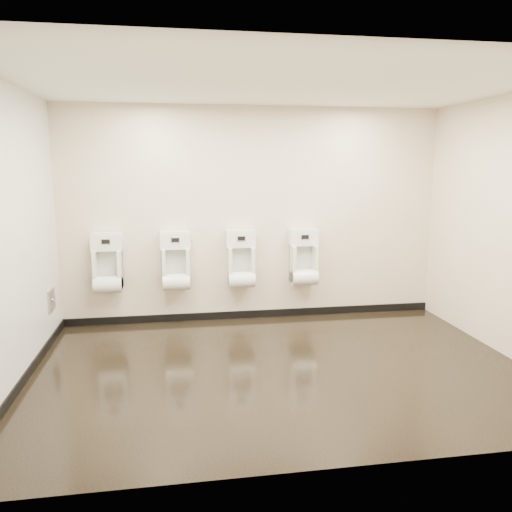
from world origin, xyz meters
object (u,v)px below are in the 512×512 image
at_px(access_panel, 51,300).
at_px(urinal_2, 241,263).
at_px(urinal_3, 304,261).
at_px(urinal_1, 176,265).
at_px(urinal_0, 108,267).

height_order(access_panel, urinal_2, urinal_2).
xyz_separation_m(urinal_2, urinal_3, (0.84, 0.00, 0.00)).
bearing_deg(urinal_3, access_panel, -172.36).
relative_size(access_panel, urinal_1, 0.34).
height_order(urinal_2, urinal_3, same).
distance_m(urinal_0, urinal_2, 1.69).
relative_size(urinal_0, urinal_1, 1.00).
distance_m(access_panel, urinal_0, 0.79).
distance_m(urinal_0, urinal_3, 2.53).
xyz_separation_m(access_panel, urinal_0, (0.60, 0.42, 0.29)).
bearing_deg(access_panel, urinal_0, 35.04).
relative_size(urinal_1, urinal_2, 1.00).
xyz_separation_m(urinal_0, urinal_2, (1.69, 0.00, 0.00)).
relative_size(urinal_2, urinal_3, 1.00).
bearing_deg(urinal_2, urinal_0, 180.00).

